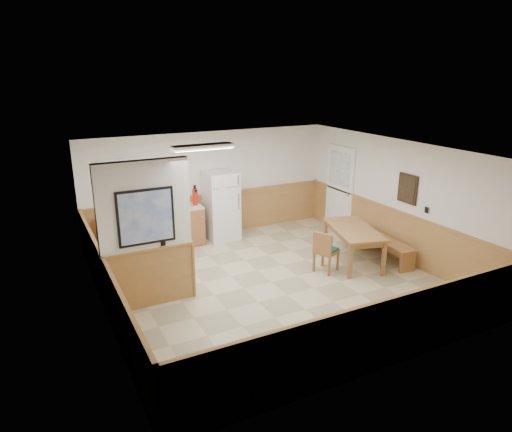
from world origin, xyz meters
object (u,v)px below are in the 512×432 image
dining_table (354,233)px  fire_extinguisher (195,196)px  dining_chair (324,249)px  dining_bench (383,242)px  refrigerator (221,206)px  soap_bottle (121,209)px

dining_table → fire_extinguisher: 3.61m
fire_extinguisher → dining_chair: bearing=-49.7°
dining_chair → fire_extinguisher: fire_extinguisher is taller
dining_bench → dining_chair: (-1.56, -0.05, 0.15)m
refrigerator → dining_chair: bearing=-69.5°
refrigerator → soap_bottle: size_ratio=7.43×
dining_bench → dining_chair: 1.57m
dining_bench → dining_chair: size_ratio=2.03×
dining_bench → soap_bottle: bearing=156.2°
dining_table → dining_bench: 0.81m
fire_extinguisher → soap_bottle: bearing=-172.8°
refrigerator → dining_table: refrigerator is taller
dining_bench → fire_extinguisher: (-3.22, 2.69, 0.76)m
dining_table → fire_extinguisher: fire_extinguisher is taller
dining_bench → fire_extinguisher: fire_extinguisher is taller
refrigerator → dining_bench: refrigerator is taller
fire_extinguisher → soap_bottle: size_ratio=2.15×
dining_chair → dining_table: bearing=-14.6°
fire_extinguisher → dining_table: bearing=-37.2°
soap_bottle → dining_chair: bearing=-40.1°
dining_chair → soap_bottle: bearing=115.2°
dining_chair → soap_bottle: 4.36m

